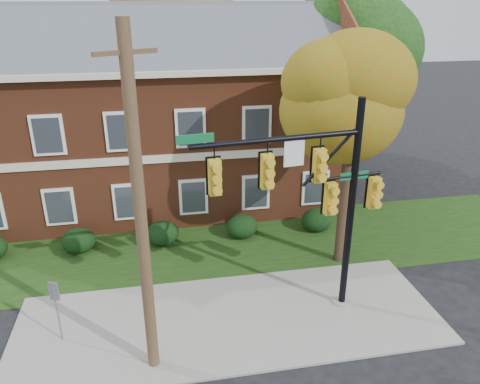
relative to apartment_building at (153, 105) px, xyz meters
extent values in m
plane|color=black|center=(2.00, -11.95, -4.99)|extent=(120.00, 120.00, 0.00)
cube|color=gray|center=(2.00, -10.95, -4.95)|extent=(14.00, 5.00, 0.08)
cube|color=#193811|center=(2.00, -5.95, -4.97)|extent=(30.00, 6.00, 0.04)
cube|color=brown|center=(0.00, 0.05, -1.49)|extent=(18.00, 8.00, 7.00)
cube|color=beige|center=(0.00, 0.05, 2.13)|extent=(18.80, 8.80, 0.24)
cube|color=beige|center=(0.00, -3.98, -1.49)|extent=(18.00, 0.12, 0.35)
ellipsoid|color=black|center=(-3.50, -5.25, -4.46)|extent=(1.40, 1.26, 1.05)
ellipsoid|color=black|center=(0.00, -5.25, -4.46)|extent=(1.40, 1.26, 1.05)
ellipsoid|color=black|center=(3.50, -5.25, -4.46)|extent=(1.40, 1.26, 1.05)
ellipsoid|color=black|center=(7.00, -5.25, -4.46)|extent=(1.40, 1.26, 1.05)
cylinder|color=black|center=(7.00, -7.95, -2.11)|extent=(0.36, 0.36, 5.76)
ellipsoid|color=#9E4C0D|center=(7.00, -7.95, 1.49)|extent=(4.25, 4.25, 3.60)
ellipsoid|color=#9E4C0D|center=(7.62, -8.33, 2.09)|extent=(3.50, 3.50, 3.00)
cylinder|color=black|center=(11.00, 1.05, -1.47)|extent=(0.36, 0.36, 7.04)
ellipsoid|color=#0E3512|center=(11.00, 1.05, 2.93)|extent=(5.95, 5.95, 5.04)
ellipsoid|color=#0E3512|center=(11.88, 0.52, 3.53)|extent=(4.90, 4.90, 4.20)
cylinder|color=black|center=(1.00, 8.05, -1.15)|extent=(0.36, 0.36, 7.68)
ellipsoid|color=#CA5D11|center=(1.00, 8.05, 3.65)|extent=(6.46, 6.46, 5.47)
ellipsoid|color=#CA5D11|center=(1.95, 7.48, 4.25)|extent=(5.32, 5.32, 4.56)
cylinder|color=gray|center=(6.00, -10.80, -4.90)|extent=(0.58, 0.58, 0.17)
cylinder|color=black|center=(6.00, -10.80, -1.33)|extent=(0.26, 0.26, 7.31)
cylinder|color=black|center=(3.41, -11.12, 1.28)|extent=(5.20, 0.81, 0.17)
cylinder|color=black|center=(6.00, -10.80, -0.13)|extent=(1.88, 0.31, 0.08)
cube|color=gold|center=(1.54, -11.35, 0.34)|extent=(0.49, 0.37, 1.21)
cube|color=gold|center=(3.10, -11.15, 0.34)|extent=(0.49, 0.37, 1.21)
cube|color=gold|center=(4.76, -10.95, 0.34)|extent=(0.49, 0.37, 1.21)
cube|color=silver|center=(3.93, -11.05, 0.81)|extent=(0.63, 0.12, 0.78)
cube|color=#0D6532|center=(1.02, -11.41, 1.51)|extent=(1.04, 0.17, 0.25)
cube|color=gold|center=(5.22, -10.89, -0.81)|extent=(0.49, 0.37, 1.21)
cube|color=gold|center=(6.78, -10.70, -0.81)|extent=(0.49, 0.37, 1.21)
cube|color=#0D6532|center=(6.00, -10.80, -0.13)|extent=(0.99, 0.16, 0.24)
cylinder|color=#4E3C24|center=(-0.53, -12.55, -0.17)|extent=(0.42, 0.42, 9.64)
cube|color=#4E3C24|center=(-0.53, -12.55, 3.90)|extent=(1.42, 0.70, 0.11)
cylinder|color=slate|center=(-3.34, -10.95, -3.90)|extent=(0.08, 0.08, 2.17)
cube|color=slate|center=(-3.34, -10.95, -3.11)|extent=(0.31, 0.16, 0.61)
camera|label=1|loc=(-0.04, -23.51, 5.06)|focal=35.00mm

